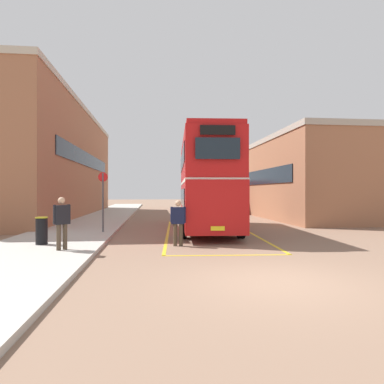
{
  "coord_description": "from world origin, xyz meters",
  "views": [
    {
      "loc": [
        -2.68,
        -7.37,
        1.99
      ],
      "look_at": [
        -0.51,
        12.41,
        1.97
      ],
      "focal_mm": 32.25,
      "sensor_mm": 36.0,
      "label": 1
    }
  ],
  "objects": [
    {
      "name": "ground_plane",
      "position": [
        0.0,
        14.4,
        0.0
      ],
      "size": [
        135.6,
        135.6,
        0.0
      ],
      "primitive_type": "plane",
      "color": "#846651"
    },
    {
      "name": "sidewalk_left",
      "position": [
        -6.5,
        16.8,
        0.07
      ],
      "size": [
        4.0,
        57.6,
        0.14
      ],
      "primitive_type": "cube",
      "color": "#B2ADA3",
      "rests_on": "ground"
    },
    {
      "name": "brick_building_left",
      "position": [
        -11.32,
        21.69,
        4.36
      ],
      "size": [
        6.57,
        24.89,
        8.71
      ],
      "color": "#9E6647",
      "rests_on": "ground"
    },
    {
      "name": "depot_building_right",
      "position": [
        9.98,
        17.55,
        3.01
      ],
      "size": [
        9.09,
        14.04,
        6.02
      ],
      "color": "#9E6647",
      "rests_on": "ground"
    },
    {
      "name": "double_decker_bus",
      "position": [
        -0.03,
        10.32,
        2.51
      ],
      "size": [
        3.2,
        10.38,
        4.75
      ],
      "color": "black",
      "rests_on": "ground"
    },
    {
      "name": "single_deck_bus",
      "position": [
        3.21,
        27.08,
        1.64
      ],
      "size": [
        3.7,
        9.78,
        3.02
      ],
      "color": "black",
      "rests_on": "ground"
    },
    {
      "name": "pedestrian_boarding",
      "position": [
        -1.81,
        5.21,
        0.97
      ],
      "size": [
        0.56,
        0.3,
        1.68
      ],
      "color": "#473828",
      "rests_on": "ground"
    },
    {
      "name": "pedestrian_waiting_near",
      "position": [
        -5.6,
        3.96,
        1.11
      ],
      "size": [
        0.5,
        0.49,
        1.68
      ],
      "color": "#473828",
      "rests_on": "sidewalk_left"
    },
    {
      "name": "litter_bin",
      "position": [
        -6.61,
        5.22,
        0.62
      ],
      "size": [
        0.43,
        0.43,
        0.96
      ],
      "color": "black",
      "rests_on": "sidewalk_left"
    },
    {
      "name": "bus_stop_sign",
      "position": [
        -5.04,
        8.93,
        1.79
      ],
      "size": [
        0.44,
        0.08,
        2.75
      ],
      "color": "#4C4C51",
      "rests_on": "sidewalk_left"
    },
    {
      "name": "bay_marking_yellow",
      "position": [
        -0.08,
        8.42,
        0.0
      ],
      "size": [
        4.86,
        12.5,
        0.01
      ],
      "color": "gold",
      "rests_on": "ground"
    }
  ]
}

